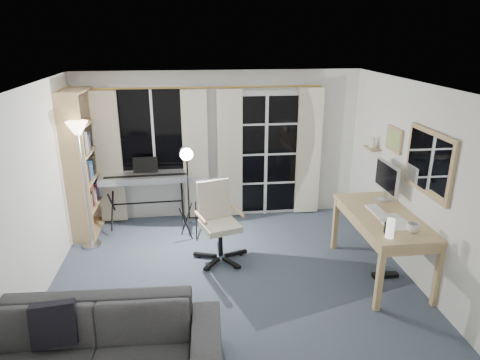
% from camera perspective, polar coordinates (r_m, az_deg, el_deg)
% --- Properties ---
extents(floor, '(4.50, 4.00, 0.02)m').
position_cam_1_polar(floor, '(5.60, -1.07, -12.84)').
color(floor, '#384052').
rests_on(floor, ground).
extents(window, '(1.20, 0.08, 1.40)m').
position_cam_1_polar(window, '(6.88, -11.53, 6.59)').
color(window, white).
rests_on(window, floor).
extents(french_door, '(1.32, 0.09, 2.11)m').
position_cam_1_polar(french_door, '(7.07, 3.43, 3.31)').
color(french_door, white).
rests_on(french_door, floor).
extents(curtains, '(3.60, 0.07, 2.13)m').
position_cam_1_polar(curtains, '(6.87, -3.76, 3.42)').
color(curtains, gold).
rests_on(curtains, floor).
extents(bookshelf, '(0.37, 1.03, 2.20)m').
position_cam_1_polar(bookshelf, '(6.85, -20.51, 1.75)').
color(bookshelf, tan).
rests_on(bookshelf, floor).
extents(torchiere_lamp, '(0.36, 0.36, 1.83)m').
position_cam_1_polar(torchiere_lamp, '(6.15, -20.59, 4.03)').
color(torchiere_lamp, '#B2B2B7').
rests_on(torchiere_lamp, floor).
extents(keyboard_piano, '(1.43, 0.73, 1.03)m').
position_cam_1_polar(keyboard_piano, '(6.82, -12.43, 0.11)').
color(keyboard_piano, black).
rests_on(keyboard_piano, floor).
extents(studio_light, '(0.26, 0.29, 1.47)m').
position_cam_1_polar(studio_light, '(6.09, -7.07, 2.10)').
color(studio_light, black).
rests_on(studio_light, floor).
extents(office_chair, '(0.75, 0.71, 1.08)m').
position_cam_1_polar(office_chair, '(5.78, -3.13, -4.52)').
color(office_chair, black).
rests_on(office_chair, floor).
extents(desk, '(0.79, 1.55, 0.83)m').
position_cam_1_polar(desk, '(5.61, 18.59, -5.34)').
color(desk, tan).
rests_on(desk, floor).
extents(monitor, '(0.20, 0.60, 0.52)m').
position_cam_1_polar(monitor, '(5.92, 18.98, 0.24)').
color(monitor, silver).
rests_on(monitor, desk).
extents(desk_clutter, '(0.48, 0.94, 1.05)m').
position_cam_1_polar(desk_clutter, '(5.41, 18.89, -7.17)').
color(desk_clutter, white).
rests_on(desk_clutter, desk).
extents(mug, '(0.14, 0.11, 0.14)m').
position_cam_1_polar(mug, '(5.18, 22.06, -5.78)').
color(mug, silver).
rests_on(mug, desk).
extents(wall_mirror, '(0.04, 0.94, 0.74)m').
position_cam_1_polar(wall_mirror, '(5.31, 23.87, 2.13)').
color(wall_mirror, tan).
rests_on(wall_mirror, floor).
extents(framed_print, '(0.03, 0.42, 0.32)m').
position_cam_1_polar(framed_print, '(6.06, 19.87, 5.10)').
color(framed_print, tan).
rests_on(framed_print, floor).
extents(wall_shelf, '(0.16, 0.30, 0.18)m').
position_cam_1_polar(wall_shelf, '(6.51, 17.26, 4.57)').
color(wall_shelf, tan).
rests_on(wall_shelf, floor).
extents(sofa, '(2.30, 0.75, 0.89)m').
position_cam_1_polar(sofa, '(4.16, -19.45, -19.24)').
color(sofa, '#272729').
rests_on(sofa, floor).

